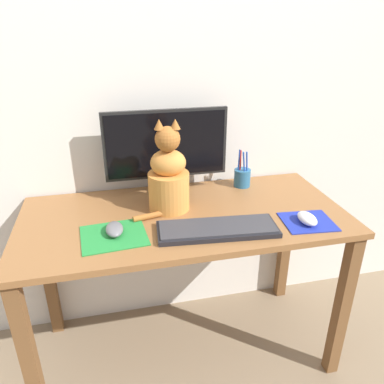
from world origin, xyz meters
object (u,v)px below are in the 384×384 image
object	(u,v)px
keyboard	(217,229)
computer_mouse_left	(114,229)
pen_cup	(242,177)
monitor	(166,149)
computer_mouse_right	(307,218)
cat	(168,177)

from	to	relation	value
keyboard	computer_mouse_left	distance (m)	0.37
keyboard	pen_cup	size ratio (longest dim) A/B	2.61
keyboard	computer_mouse_left	size ratio (longest dim) A/B	4.28
monitor	computer_mouse_left	bearing A→B (deg)	-129.04
monitor	computer_mouse_right	size ratio (longest dim) A/B	5.03
computer_mouse_left	computer_mouse_right	world-z (taller)	computer_mouse_right
pen_cup	keyboard	bearing A→B (deg)	-121.54
monitor	computer_mouse_left	world-z (taller)	monitor
keyboard	computer_mouse_right	world-z (taller)	computer_mouse_right
monitor	keyboard	xyz separation A→B (m)	(0.12, -0.37, -0.19)
cat	keyboard	bearing A→B (deg)	-49.67
cat	pen_cup	world-z (taller)	cat
computer_mouse_right	cat	bearing A→B (deg)	153.74
keyboard	pen_cup	xyz separation A→B (m)	(0.23, 0.37, 0.03)
computer_mouse_left	cat	distance (m)	0.30
keyboard	cat	bearing A→B (deg)	127.68
keyboard	computer_mouse_right	bearing A→B (deg)	2.08
keyboard	pen_cup	world-z (taller)	pen_cup
cat	computer_mouse_right	bearing A→B (deg)	-18.30
monitor	keyboard	bearing A→B (deg)	-71.59
computer_mouse_left	pen_cup	bearing A→B (deg)	27.27
computer_mouse_left	computer_mouse_right	bearing A→B (deg)	-6.82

